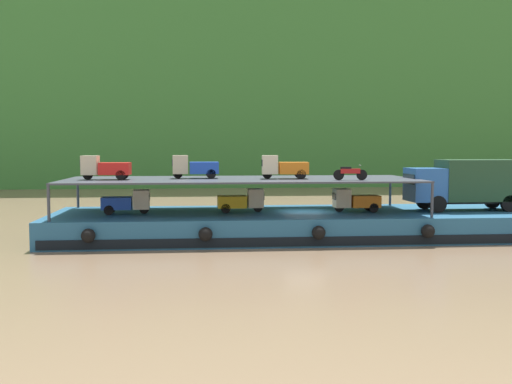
% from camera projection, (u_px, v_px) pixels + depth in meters
% --- Properties ---
extents(ground_plane, '(400.00, 400.00, 0.00)m').
position_uv_depth(ground_plane, '(304.00, 236.00, 35.57)').
color(ground_plane, '#7F664C').
extents(hillside_far_bank, '(149.45, 34.97, 37.33)m').
position_uv_depth(hillside_far_bank, '(240.00, 47.00, 92.41)').
color(hillside_far_bank, '#387533').
rests_on(hillside_far_bank, ground).
extents(cargo_barge, '(29.84, 8.80, 1.50)m').
position_uv_depth(cargo_barge, '(305.00, 224.00, 35.48)').
color(cargo_barge, '#23567A').
rests_on(cargo_barge, ground).
extents(covered_lorry, '(7.88, 2.39, 3.10)m').
position_uv_depth(covered_lorry, '(466.00, 183.00, 35.99)').
color(covered_lorry, '#285BA3').
rests_on(covered_lorry, cargo_barge).
extents(cargo_rack, '(20.64, 7.41, 2.00)m').
position_uv_depth(cargo_rack, '(241.00, 180.00, 34.96)').
color(cargo_rack, '#383D47').
rests_on(cargo_rack, cargo_barge).
extents(mini_truck_lower_stern, '(2.78, 1.26, 1.38)m').
position_uv_depth(mini_truck_lower_stern, '(127.00, 202.00, 34.19)').
color(mini_truck_lower_stern, '#1E47B7').
rests_on(mini_truck_lower_stern, cargo_barge).
extents(mini_truck_lower_aft, '(2.76, 1.23, 1.38)m').
position_uv_depth(mini_truck_lower_aft, '(241.00, 201.00, 35.08)').
color(mini_truck_lower_aft, gold).
rests_on(mini_truck_lower_aft, cargo_barge).
extents(mini_truck_lower_mid, '(2.76, 1.23, 1.38)m').
position_uv_depth(mini_truck_lower_mid, '(355.00, 200.00, 35.28)').
color(mini_truck_lower_mid, orange).
rests_on(mini_truck_lower_mid, cargo_barge).
extents(mini_truck_upper_stern, '(2.77, 1.26, 1.38)m').
position_uv_depth(mini_truck_upper_stern, '(105.00, 168.00, 33.79)').
color(mini_truck_upper_stern, red).
rests_on(mini_truck_upper_stern, cargo_rack).
extents(mini_truck_upper_mid, '(2.77, 1.26, 1.38)m').
position_uv_depth(mini_truck_upper_mid, '(195.00, 167.00, 35.19)').
color(mini_truck_upper_mid, '#1E47B7').
rests_on(mini_truck_upper_mid, cargo_rack).
extents(mini_truck_upper_fore, '(2.79, 1.29, 1.38)m').
position_uv_depth(mini_truck_upper_fore, '(284.00, 167.00, 34.79)').
color(mini_truck_upper_fore, orange).
rests_on(mini_truck_upper_fore, cargo_rack).
extents(motorcycle_upper_port, '(1.90, 0.55, 0.87)m').
position_uv_depth(motorcycle_upper_port, '(350.00, 173.00, 33.26)').
color(motorcycle_upper_port, black).
rests_on(motorcycle_upper_port, cargo_rack).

